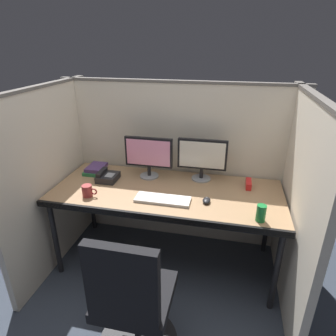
% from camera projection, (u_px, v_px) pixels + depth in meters
% --- Properties ---
extents(ground_plane, '(8.00, 8.00, 0.00)m').
position_uv_depth(ground_plane, '(159.00, 284.00, 2.47)').
color(ground_plane, '#383F4C').
extents(cubicle_partition_rear, '(2.21, 0.06, 1.57)m').
position_uv_depth(cubicle_partition_rear, '(177.00, 164.00, 2.82)').
color(cubicle_partition_rear, beige).
rests_on(cubicle_partition_rear, ground).
extents(cubicle_partition_left, '(0.06, 1.41, 1.57)m').
position_uv_depth(cubicle_partition_left, '(52.00, 179.00, 2.52)').
color(cubicle_partition_left, beige).
rests_on(cubicle_partition_left, ground).
extents(cubicle_partition_right, '(0.06, 1.41, 1.57)m').
position_uv_depth(cubicle_partition_right, '(296.00, 204.00, 2.13)').
color(cubicle_partition_right, beige).
rests_on(cubicle_partition_right, ground).
extents(desk, '(1.90, 0.80, 0.74)m').
position_uv_depth(desk, '(166.00, 196.00, 2.45)').
color(desk, '#997551').
rests_on(desk, ground).
extents(office_chair, '(0.52, 0.52, 0.97)m').
position_uv_depth(office_chair, '(134.00, 314.00, 1.77)').
color(office_chair, black).
rests_on(office_chair, ground).
extents(monitor_left, '(0.43, 0.17, 0.37)m').
position_uv_depth(monitor_left, '(149.00, 155.00, 2.59)').
color(monitor_left, gray).
rests_on(monitor_left, desk).
extents(monitor_right, '(0.43, 0.17, 0.37)m').
position_uv_depth(monitor_right, '(202.00, 157.00, 2.54)').
color(monitor_right, gray).
rests_on(monitor_right, desk).
extents(keyboard_main, '(0.43, 0.15, 0.02)m').
position_uv_depth(keyboard_main, '(163.00, 199.00, 2.27)').
color(keyboard_main, silver).
rests_on(keyboard_main, desk).
extents(computer_mouse, '(0.06, 0.10, 0.04)m').
position_uv_depth(computer_mouse, '(207.00, 200.00, 2.25)').
color(computer_mouse, black).
rests_on(computer_mouse, desk).
extents(red_stapler, '(0.04, 0.15, 0.06)m').
position_uv_depth(red_stapler, '(249.00, 184.00, 2.48)').
color(red_stapler, red).
rests_on(red_stapler, desk).
extents(soda_can, '(0.07, 0.07, 0.12)m').
position_uv_depth(soda_can, '(261.00, 213.00, 2.00)').
color(soda_can, '#197233').
rests_on(soda_can, desk).
extents(book_stack, '(0.17, 0.22, 0.07)m').
position_uv_depth(book_stack, '(96.00, 169.00, 2.75)').
color(book_stack, '#26723F').
rests_on(book_stack, desk).
extents(coffee_mug, '(0.13, 0.08, 0.09)m').
position_uv_depth(coffee_mug, '(87.00, 191.00, 2.33)').
color(coffee_mug, '#993333').
rests_on(coffee_mug, desk).
extents(desk_phone, '(0.17, 0.19, 0.09)m').
position_uv_depth(desk_phone, '(107.00, 177.00, 2.60)').
color(desk_phone, black).
rests_on(desk_phone, desk).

